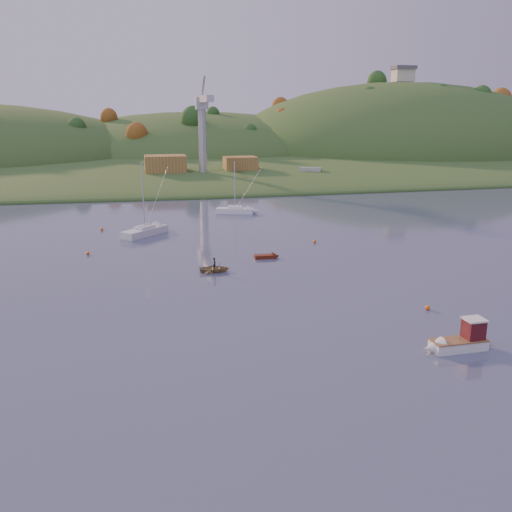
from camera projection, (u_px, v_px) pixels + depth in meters
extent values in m
plane|color=#323753|center=(369.00, 389.00, 41.84)|extent=(500.00, 500.00, 0.00)
cube|color=#2A5220|center=(171.00, 152.00, 259.54)|extent=(620.00, 220.00, 1.50)
ellipsoid|color=#2A5220|center=(183.00, 166.00, 198.02)|extent=(640.00, 150.00, 7.00)
ellipsoid|color=#2A5220|center=(197.00, 155.00, 242.59)|extent=(140.00, 120.00, 36.00)
ellipsoid|color=#2A5220|center=(398.00, 155.00, 245.27)|extent=(150.00, 130.00, 60.00)
cube|color=beige|center=(403.00, 76.00, 237.00)|extent=(8.00, 6.00, 5.00)
cube|color=#595960|center=(404.00, 68.00, 236.19)|extent=(9.00, 7.00, 1.50)
cube|color=slate|center=(213.00, 177.00, 158.00)|extent=(42.00, 16.00, 2.40)
cube|color=#956131|center=(165.00, 164.00, 155.45)|extent=(11.00, 8.00, 4.80)
cube|color=#956131|center=(240.00, 164.00, 160.67)|extent=(9.00, 7.00, 4.00)
cylinder|color=#B7B7BC|center=(203.00, 140.00, 152.92)|extent=(2.20, 2.20, 18.00)
cube|color=#B7B7BC|center=(202.00, 103.00, 150.50)|extent=(3.20, 3.20, 3.20)
cube|color=#B7B7BC|center=(206.00, 99.00, 141.73)|extent=(1.80, 18.00, 1.60)
cube|color=#B7B7BC|center=(199.00, 100.00, 154.98)|extent=(1.80, 10.00, 1.60)
cube|color=silver|center=(458.00, 345.00, 48.49)|extent=(4.86, 1.91, 0.86)
cone|color=silver|center=(433.00, 348.00, 47.92)|extent=(1.74, 1.79, 1.73)
cube|color=brown|center=(459.00, 340.00, 48.37)|extent=(4.86, 1.96, 0.12)
cube|color=#4D1217|center=(474.00, 329.00, 48.47)|extent=(1.59, 1.50, 1.73)
cube|color=silver|center=(475.00, 319.00, 48.24)|extent=(1.79, 1.69, 0.14)
cylinder|color=silver|center=(460.00, 328.00, 48.08)|extent=(0.10, 0.10, 2.30)
cube|color=silver|center=(145.00, 232.00, 91.55)|extent=(7.70, 7.74, 1.15)
cube|color=silver|center=(145.00, 228.00, 91.39)|extent=(3.56, 3.57, 0.73)
cylinder|color=silver|center=(143.00, 196.00, 90.07)|extent=(0.18, 0.18, 10.49)
cylinder|color=silver|center=(145.00, 226.00, 91.33)|extent=(2.45, 2.47, 0.12)
cylinder|color=silver|center=(145.00, 226.00, 91.31)|extent=(2.32, 2.34, 0.36)
cube|color=white|center=(235.00, 211.00, 110.49)|extent=(7.51, 4.34, 0.99)
cube|color=white|center=(235.00, 208.00, 110.35)|extent=(3.07, 2.39, 0.63)
cylinder|color=silver|center=(235.00, 185.00, 109.22)|extent=(0.18, 0.18, 8.99)
cylinder|color=silver|center=(235.00, 207.00, 110.29)|extent=(2.77, 1.03, 0.12)
cylinder|color=white|center=(235.00, 206.00, 110.26)|extent=(2.50, 1.14, 0.36)
imported|color=#957F52|center=(215.00, 269.00, 71.39)|extent=(3.94, 2.93, 0.78)
imported|color=black|center=(215.00, 266.00, 71.29)|extent=(0.42, 0.60, 1.60)
cube|color=#561C0C|center=(265.00, 256.00, 77.82)|extent=(3.00, 1.30, 0.49)
cone|color=#561C0C|center=(276.00, 256.00, 78.05)|extent=(1.08, 1.22, 1.18)
cube|color=slate|center=(310.00, 177.00, 159.62)|extent=(14.73, 10.26, 1.79)
cube|color=#B7B7BC|center=(310.00, 172.00, 159.24)|extent=(6.67, 5.18, 2.39)
sphere|color=#FF600D|center=(428.00, 308.00, 58.00)|extent=(0.50, 0.50, 0.50)
sphere|color=#FF600D|center=(315.00, 241.00, 86.55)|extent=(0.50, 0.50, 0.50)
sphere|color=#FF600D|center=(88.00, 253.00, 79.59)|extent=(0.50, 0.50, 0.50)
sphere|color=#FF600D|center=(102.00, 229.00, 95.17)|extent=(0.50, 0.50, 0.50)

